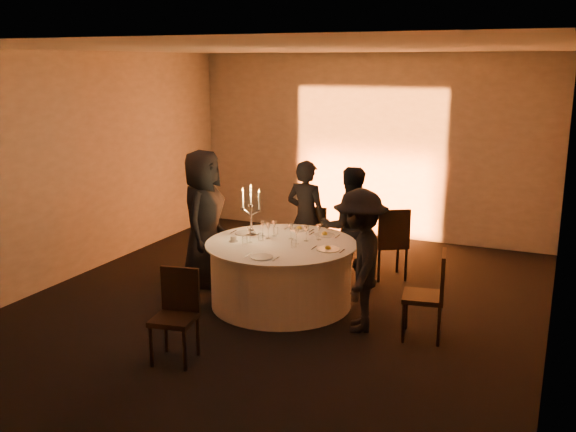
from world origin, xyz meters
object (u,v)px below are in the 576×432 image
at_px(chair_right, 431,290).
at_px(guest_back_left, 306,218).
at_px(chair_back_left, 315,235).
at_px(coffee_cup, 233,239).
at_px(chair_left, 205,236).
at_px(guest_right, 360,261).
at_px(candelabra, 251,218).
at_px(chair_back_right, 391,239).
at_px(guest_left, 203,218).
at_px(chair_front, 177,309).
at_px(banquet_table, 281,273).
at_px(guest_back_right, 350,227).

relative_size(chair_right, guest_back_left, 0.60).
bearing_deg(chair_back_left, coffee_cup, 75.53).
height_order(chair_back_left, chair_right, chair_back_left).
xyz_separation_m(chair_left, guest_right, (2.59, -1.09, 0.29)).
relative_size(chair_left, guest_back_left, 0.55).
relative_size(chair_right, candelabra, 1.46).
height_order(chair_back_right, guest_left, guest_left).
distance_m(chair_back_left, guest_back_left, 0.31).
bearing_deg(chair_back_right, guest_right, 61.99).
height_order(chair_back_left, chair_front, chair_back_left).
distance_m(chair_back_right, candelabra, 1.98).
xyz_separation_m(banquet_table, guest_right, (1.08, -0.33, 0.40)).
bearing_deg(guest_right, candelabra, -122.93).
bearing_deg(chair_back_left, guest_left, 45.24).
bearing_deg(chair_front, guest_left, 104.16).
distance_m(chair_left, candelabra, 1.34).
bearing_deg(candelabra, chair_back_right, 42.88).
height_order(chair_right, guest_back_left, guest_back_left).
relative_size(banquet_table, chair_back_left, 1.88).
height_order(guest_left, guest_back_right, guest_left).
height_order(chair_right, candelabra, candelabra).
distance_m(chair_back_left, coffee_cup, 1.57).
height_order(chair_back_right, candelabra, candelabra).
bearing_deg(chair_front, coffee_cup, 87.75).
relative_size(chair_back_right, guest_left, 0.55).
relative_size(chair_back_left, guest_right, 0.61).
bearing_deg(coffee_cup, chair_front, -82.27).
bearing_deg(chair_back_left, chair_front, 88.15).
height_order(chair_left, candelabra, candelabra).
xyz_separation_m(chair_back_right, chair_front, (-1.29, -3.15, -0.05)).
xyz_separation_m(chair_back_left, guest_right, (1.15, -1.62, 0.24)).
distance_m(chair_left, chair_back_right, 2.56).
height_order(chair_back_left, guest_back_left, guest_back_left).
distance_m(guest_back_left, guest_back_right, 0.70).
relative_size(chair_right, coffee_cup, 8.68).
height_order(chair_back_right, guest_back_right, guest_back_right).
distance_m(guest_back_right, candelabra, 1.32).
height_order(chair_back_right, chair_right, chair_back_right).
bearing_deg(banquet_table, chair_back_right, 55.82).
distance_m(guest_left, guest_right, 2.37).
height_order(guest_back_right, coffee_cup, guest_back_right).
height_order(guest_left, guest_right, guest_left).
distance_m(chair_left, chair_front, 2.76).
bearing_deg(chair_back_right, chair_front, 35.95).
bearing_deg(chair_left, chair_back_right, -103.71).
height_order(guest_back_left, coffee_cup, guest_back_left).
distance_m(chair_left, guest_right, 2.82).
relative_size(chair_left, chair_front, 0.97).
bearing_deg(banquet_table, guest_back_right, 61.32).
relative_size(chair_left, chair_back_right, 0.89).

